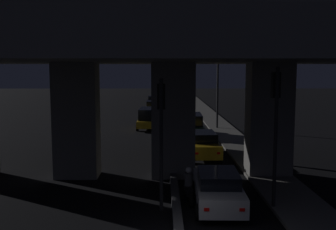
{
  "coord_description": "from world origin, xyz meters",
  "views": [
    {
      "loc": [
        -0.49,
        -10.68,
        5.31
      ],
      "look_at": [
        -0.03,
        25.93,
        1.07
      ],
      "focal_mm": 42.0,
      "sensor_mm": 36.0,
      "label": 1
    }
  ],
  "objects_px": {
    "car_black_third_oncoming": "(154,101)",
    "street_lamp": "(213,75)",
    "traffic_light_left_of_median": "(161,121)",
    "motorcycle_white_filtering_mid": "(187,155)",
    "traffic_light_right_of_median": "(276,113)",
    "car_grey_second_oncoming": "(153,108)",
    "pedestrian_on_sidewalk": "(264,145)",
    "car_white_lead": "(218,188)",
    "car_taxi_yellow_lead_oncoming": "(149,118)",
    "car_taxi_yellow_second": "(202,144)",
    "motorcycle_black_filtering_near": "(189,187)",
    "car_dark_green_third": "(191,125)"
  },
  "relations": [
    {
      "from": "car_black_third_oncoming",
      "to": "street_lamp",
      "type": "bearing_deg",
      "value": 12.7
    },
    {
      "from": "traffic_light_left_of_median",
      "to": "motorcycle_white_filtering_mid",
      "type": "relative_size",
      "value": 2.54
    },
    {
      "from": "traffic_light_right_of_median",
      "to": "car_grey_second_oncoming",
      "type": "bearing_deg",
      "value": 99.7
    },
    {
      "from": "street_lamp",
      "to": "car_black_third_oncoming",
      "type": "xyz_separation_m",
      "value": [
        -5.75,
        21.4,
        -4.04
      ]
    },
    {
      "from": "traffic_light_left_of_median",
      "to": "pedestrian_on_sidewalk",
      "type": "bearing_deg",
      "value": 52.27
    },
    {
      "from": "car_black_third_oncoming",
      "to": "pedestrian_on_sidewalk",
      "type": "relative_size",
      "value": 2.58
    },
    {
      "from": "car_white_lead",
      "to": "car_taxi_yellow_lead_oncoming",
      "type": "bearing_deg",
      "value": 11.33
    },
    {
      "from": "car_taxi_yellow_lead_oncoming",
      "to": "car_black_third_oncoming",
      "type": "relative_size",
      "value": 1.1
    },
    {
      "from": "traffic_light_right_of_median",
      "to": "car_taxi_yellow_second",
      "type": "relative_size",
      "value": 1.12
    },
    {
      "from": "motorcycle_black_filtering_near",
      "to": "car_white_lead",
      "type": "bearing_deg",
      "value": -121.63
    },
    {
      "from": "car_taxi_yellow_second",
      "to": "car_taxi_yellow_lead_oncoming",
      "type": "distance_m",
      "value": 12.3
    },
    {
      "from": "traffic_light_right_of_median",
      "to": "street_lamp",
      "type": "xyz_separation_m",
      "value": [
        0.21,
        20.21,
        1.14
      ]
    },
    {
      "from": "car_taxi_yellow_second",
      "to": "pedestrian_on_sidewalk",
      "type": "relative_size",
      "value": 2.84
    },
    {
      "from": "car_white_lead",
      "to": "pedestrian_on_sidewalk",
      "type": "bearing_deg",
      "value": -24.59
    },
    {
      "from": "car_dark_green_third",
      "to": "pedestrian_on_sidewalk",
      "type": "distance_m",
      "value": 9.41
    },
    {
      "from": "car_taxi_yellow_second",
      "to": "car_grey_second_oncoming",
      "type": "bearing_deg",
      "value": 6.31
    },
    {
      "from": "car_black_third_oncoming",
      "to": "car_white_lead",
      "type": "bearing_deg",
      "value": 2.42
    },
    {
      "from": "car_grey_second_oncoming",
      "to": "car_black_third_oncoming",
      "type": "height_order",
      "value": "car_grey_second_oncoming"
    },
    {
      "from": "car_grey_second_oncoming",
      "to": "motorcycle_black_filtering_near",
      "type": "bearing_deg",
      "value": 2.12
    },
    {
      "from": "traffic_light_right_of_median",
      "to": "car_dark_green_third",
      "type": "relative_size",
      "value": 1.17
    },
    {
      "from": "car_white_lead",
      "to": "motorcycle_white_filtering_mid",
      "type": "xyz_separation_m",
      "value": [
        -0.82,
        6.5,
        -0.13
      ]
    },
    {
      "from": "street_lamp",
      "to": "car_taxi_yellow_lead_oncoming",
      "type": "xyz_separation_m",
      "value": [
        -5.67,
        0.45,
        -3.85
      ]
    },
    {
      "from": "car_black_third_oncoming",
      "to": "motorcycle_white_filtering_mid",
      "type": "height_order",
      "value": "car_black_third_oncoming"
    },
    {
      "from": "car_grey_second_oncoming",
      "to": "motorcycle_white_filtering_mid",
      "type": "distance_m",
      "value": 24.55
    },
    {
      "from": "traffic_light_left_of_median",
      "to": "car_grey_second_oncoming",
      "type": "distance_m",
      "value": 31.3
    },
    {
      "from": "car_grey_second_oncoming",
      "to": "car_white_lead",
      "type": "bearing_deg",
      "value": 4.05
    },
    {
      "from": "street_lamp",
      "to": "car_dark_green_third",
      "type": "distance_m",
      "value": 5.96
    },
    {
      "from": "car_black_third_oncoming",
      "to": "motorcycle_black_filtering_near",
      "type": "height_order",
      "value": "car_black_third_oncoming"
    },
    {
      "from": "car_taxi_yellow_lead_oncoming",
      "to": "car_black_third_oncoming",
      "type": "xyz_separation_m",
      "value": [
        -0.08,
        20.94,
        -0.19
      ]
    },
    {
      "from": "traffic_light_right_of_median",
      "to": "pedestrian_on_sidewalk",
      "type": "height_order",
      "value": "traffic_light_right_of_median"
    },
    {
      "from": "pedestrian_on_sidewalk",
      "to": "car_white_lead",
      "type": "bearing_deg",
      "value": -116.56
    },
    {
      "from": "car_black_third_oncoming",
      "to": "motorcycle_white_filtering_mid",
      "type": "distance_m",
      "value": 34.95
    },
    {
      "from": "street_lamp",
      "to": "car_black_third_oncoming",
      "type": "height_order",
      "value": "street_lamp"
    },
    {
      "from": "street_lamp",
      "to": "car_dark_green_third",
      "type": "height_order",
      "value": "street_lamp"
    },
    {
      "from": "car_grey_second_oncoming",
      "to": "pedestrian_on_sidewalk",
      "type": "xyz_separation_m",
      "value": [
        6.87,
        -23.66,
        0.14
      ]
    },
    {
      "from": "traffic_light_left_of_median",
      "to": "street_lamp",
      "type": "xyz_separation_m",
      "value": [
        4.49,
        20.21,
        1.42
      ]
    },
    {
      "from": "car_dark_green_third",
      "to": "motorcycle_black_filtering_near",
      "type": "distance_m",
      "value": 15.46
    },
    {
      "from": "car_black_third_oncoming",
      "to": "car_taxi_yellow_second",
      "type": "bearing_deg",
      "value": 4.07
    },
    {
      "from": "street_lamp",
      "to": "car_dark_green_third",
      "type": "xyz_separation_m",
      "value": [
        -2.21,
        -3.97,
        -3.85
      ]
    },
    {
      "from": "car_taxi_yellow_second",
      "to": "car_taxi_yellow_lead_oncoming",
      "type": "relative_size",
      "value": 1.0
    },
    {
      "from": "motorcycle_black_filtering_near",
      "to": "street_lamp",
      "type": "bearing_deg",
      "value": -13.8
    },
    {
      "from": "car_grey_second_oncoming",
      "to": "traffic_light_left_of_median",
      "type": "bearing_deg",
      "value": 0.01
    },
    {
      "from": "car_white_lead",
      "to": "car_dark_green_third",
      "type": "distance_m",
      "value": 15.99
    },
    {
      "from": "car_taxi_yellow_lead_oncoming",
      "to": "motorcycle_black_filtering_near",
      "type": "distance_m",
      "value": 19.97
    },
    {
      "from": "car_taxi_yellow_lead_oncoming",
      "to": "car_black_third_oncoming",
      "type": "bearing_deg",
      "value": -177.5
    },
    {
      "from": "street_lamp",
      "to": "car_black_third_oncoming",
      "type": "relative_size",
      "value": 1.84
    },
    {
      "from": "car_grey_second_oncoming",
      "to": "pedestrian_on_sidewalk",
      "type": "height_order",
      "value": "pedestrian_on_sidewalk"
    },
    {
      "from": "car_white_lead",
      "to": "pedestrian_on_sidewalk",
      "type": "height_order",
      "value": "pedestrian_on_sidewalk"
    },
    {
      "from": "car_white_lead",
      "to": "car_black_third_oncoming",
      "type": "height_order",
      "value": "car_black_third_oncoming"
    },
    {
      "from": "traffic_light_right_of_median",
      "to": "car_taxi_yellow_lead_oncoming",
      "type": "distance_m",
      "value": 21.54
    }
  ]
}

